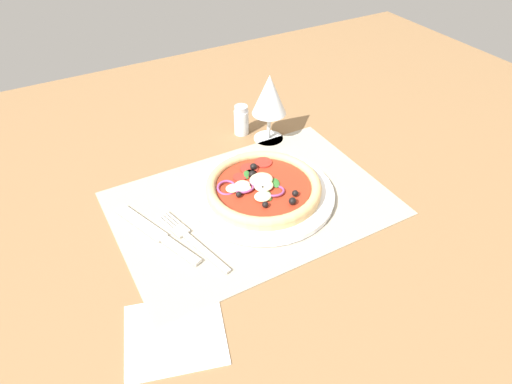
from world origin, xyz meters
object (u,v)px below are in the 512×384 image
knife (156,233)px  pepper_shaker (241,120)px  wine_glass (269,97)px  plate (263,194)px  fork (189,238)px  napkin (175,334)px  pizza (263,187)px

knife → pepper_shaker: size_ratio=2.88×
pepper_shaker → wine_glass: bearing=-50.6°
knife → pepper_shaker: (27.54, 21.68, 2.60)cm
plate → fork: bearing=-167.6°
fork → knife: 5.72cm
knife → wine_glass: (31.60, 16.74, 9.44)cm
knife → napkin: 19.68cm
pizza → pepper_shaker: bearing=72.1°
plate → knife: (-20.62, 0.10, -0.27)cm
pizza → napkin: size_ratio=1.57×
wine_glass → pepper_shaker: (-4.05, 4.94, -6.84)cm
pizza → wine_glass: bearing=56.6°
fork → plate: bearing=-91.9°
plate → wine_glass: 22.10cm
wine_glass → pepper_shaker: wine_glass is taller
knife → wine_glass: 36.98cm
napkin → pepper_shaker: pepper_shaker is taller
wine_glass → pepper_shaker: bearing=129.4°
wine_glass → fork: bearing=-143.1°
plate → wine_glass: (10.98, 16.84, 9.17)cm
fork → wine_glass: size_ratio=1.20×
wine_glass → pizza: bearing=-123.4°
pizza → knife: size_ratio=1.09×
plate → knife: bearing=179.7°
plate → fork: size_ratio=1.46×
wine_glass → pepper_shaker: size_ratio=2.22×
napkin → fork: bearing=61.0°
wine_glass → knife: bearing=-152.1°
plate → napkin: plate is taller
wine_glass → napkin: size_ratio=1.11×
wine_glass → napkin: 51.71cm
pizza → pepper_shaker: pepper_shaker is taller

